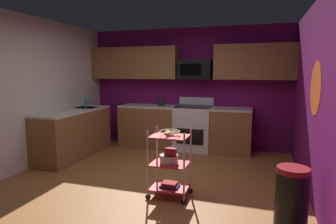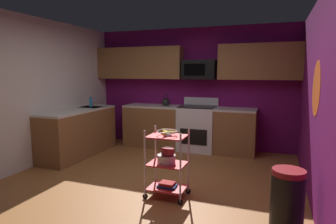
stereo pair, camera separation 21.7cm
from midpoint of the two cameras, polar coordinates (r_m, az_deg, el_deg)
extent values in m
cube|color=#995B2D|center=(4.45, -5.44, -14.21)|extent=(4.40, 4.80, 0.04)
cube|color=#6B1156|center=(6.44, 2.89, 4.77)|extent=(4.52, 0.06, 2.60)
cube|color=silver|center=(5.41, -27.97, 3.27)|extent=(0.06, 4.80, 2.60)
cube|color=#6B1156|center=(3.85, 26.50, 1.84)|extent=(0.06, 4.80, 2.60)
cylinder|color=#E5591E|center=(4.03, 25.75, 4.26)|extent=(0.00, 0.69, 0.69)
cube|color=brown|center=(6.23, 2.06, -3.31)|extent=(2.83, 0.60, 0.88)
cube|color=beige|center=(6.15, 2.08, 0.89)|extent=(2.83, 0.60, 0.04)
cube|color=brown|center=(5.99, -19.06, -4.20)|extent=(0.60, 1.80, 0.88)
cube|color=beige|center=(5.91, -19.26, 0.16)|extent=(0.60, 1.80, 0.04)
cube|color=#B7BABC|center=(6.28, -16.78, 0.15)|extent=(0.44, 0.36, 0.16)
cube|color=white|center=(6.17, 4.02, -3.25)|extent=(0.76, 0.64, 0.92)
cube|color=black|center=(5.88, 3.26, -4.88)|extent=(0.56, 0.01, 0.32)
cube|color=white|center=(6.37, 4.68, 2.10)|extent=(0.76, 0.06, 0.18)
cube|color=black|center=(6.10, 4.06, 1.09)|extent=(0.72, 0.60, 0.02)
cube|color=brown|center=(6.65, -7.64, 9.55)|extent=(2.02, 0.33, 0.70)
cube|color=brown|center=(6.03, 15.69, 9.51)|extent=(1.58, 0.33, 0.70)
cube|color=black|center=(6.16, 4.37, 8.34)|extent=(0.70, 0.38, 0.40)
cube|color=black|center=(5.99, 3.38, 8.36)|extent=(0.44, 0.01, 0.24)
cylinder|color=silver|center=(3.78, -5.71, -10.26)|extent=(0.02, 0.02, 0.88)
cylinder|color=black|center=(3.94, -5.62, -16.35)|extent=(0.07, 0.02, 0.07)
cylinder|color=silver|center=(3.63, 1.44, -11.03)|extent=(0.02, 0.02, 0.88)
cylinder|color=black|center=(3.79, 1.42, -17.33)|extent=(0.07, 0.02, 0.07)
cylinder|color=silver|center=(4.09, -3.72, -8.81)|extent=(0.02, 0.02, 0.88)
cylinder|color=black|center=(4.24, -3.67, -14.51)|extent=(0.07, 0.02, 0.07)
cylinder|color=silver|center=(3.95, 2.90, -9.42)|extent=(0.02, 0.02, 0.88)
cylinder|color=black|center=(4.11, 2.85, -15.29)|extent=(0.07, 0.02, 0.07)
cube|color=red|center=(3.98, -1.29, -14.73)|extent=(0.49, 0.36, 0.02)
cube|color=red|center=(3.86, -1.30, -10.21)|extent=(0.49, 0.36, 0.02)
cube|color=red|center=(3.76, -1.32, -4.85)|extent=(0.49, 0.36, 0.02)
torus|color=silver|center=(3.75, -1.32, -3.82)|extent=(0.27, 0.27, 0.01)
cylinder|color=silver|center=(3.76, -1.32, -4.57)|extent=(0.12, 0.12, 0.02)
ellipsoid|color=yellow|center=(3.75, -0.56, -4.05)|extent=(0.17, 0.09, 0.04)
ellipsoid|color=yellow|center=(3.80, -1.68, -3.91)|extent=(0.15, 0.14, 0.04)
ellipsoid|color=yellow|center=(3.71, -1.73, -4.19)|extent=(0.08, 0.17, 0.04)
cylinder|color=silver|center=(3.85, -1.46, -9.30)|extent=(0.24, 0.24, 0.11)
torus|color=silver|center=(3.83, -1.46, -8.53)|extent=(0.25, 0.25, 0.01)
cylinder|color=maroon|center=(3.82, -1.21, -7.88)|extent=(0.17, 0.17, 0.08)
torus|color=maroon|center=(3.81, -1.21, -7.33)|extent=(0.18, 0.18, 0.01)
cube|color=#1E4C8C|center=(3.97, -1.29, -14.41)|extent=(0.25, 0.17, 0.03)
cube|color=#B22626|center=(3.96, -1.29, -13.96)|extent=(0.20, 0.16, 0.04)
sphere|color=black|center=(6.29, -2.34, 1.89)|extent=(0.18, 0.18, 0.18)
sphere|color=black|center=(6.29, -2.35, 2.68)|extent=(0.03, 0.03, 0.03)
cone|color=black|center=(6.27, -1.64, 2.03)|extent=(0.09, 0.04, 0.06)
torus|color=black|center=(6.28, -2.35, 2.91)|extent=(0.12, 0.01, 0.12)
cylinder|color=#2D8CBF|center=(6.25, -16.92, 1.77)|extent=(0.06, 0.06, 0.20)
cylinder|color=black|center=(3.43, 21.49, -15.90)|extent=(0.34, 0.34, 0.60)
cylinder|color=maroon|center=(3.31, 21.78, -10.65)|extent=(0.33, 0.33, 0.06)
camera|label=1|loc=(0.11, -91.42, -0.20)|focal=30.85mm
camera|label=2|loc=(0.11, 88.58, 0.20)|focal=30.85mm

